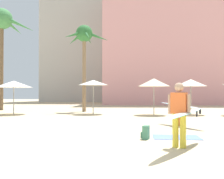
{
  "coord_description": "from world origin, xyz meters",
  "views": [
    {
      "loc": [
        0.58,
        -5.67,
        1.43
      ],
      "look_at": [
        -0.09,
        5.96,
        1.59
      ],
      "focal_mm": 44.42,
      "sensor_mm": 36.0,
      "label": 1
    }
  ],
  "objects_px": {
    "cafe_umbrella_0": "(191,83)",
    "person_near_left": "(180,105)",
    "palm_tree_left": "(84,40)",
    "palm_tree_far_left": "(2,24)",
    "cafe_umbrella_2": "(14,84)",
    "beach_towel": "(176,137)",
    "person_mid_right": "(180,113)",
    "cafe_umbrella_5": "(154,82)",
    "cafe_umbrella_3": "(93,83)",
    "backpack": "(146,133)"
  },
  "relations": [
    {
      "from": "palm_tree_far_left",
      "to": "person_mid_right",
      "type": "bearing_deg",
      "value": -52.27
    },
    {
      "from": "palm_tree_far_left",
      "to": "person_near_left",
      "type": "distance_m",
      "value": 17.92
    },
    {
      "from": "cafe_umbrella_3",
      "to": "beach_towel",
      "type": "distance_m",
      "value": 10.9
    },
    {
      "from": "person_mid_right",
      "to": "palm_tree_left",
      "type": "bearing_deg",
      "value": -133.62
    },
    {
      "from": "beach_towel",
      "to": "palm_tree_far_left",
      "type": "bearing_deg",
      "value": 131.79
    },
    {
      "from": "cafe_umbrella_5",
      "to": "person_near_left",
      "type": "bearing_deg",
      "value": -84.55
    },
    {
      "from": "palm_tree_far_left",
      "to": "person_mid_right",
      "type": "distance_m",
      "value": 20.7
    },
    {
      "from": "palm_tree_far_left",
      "to": "beach_towel",
      "type": "relative_size",
      "value": 5.74
    },
    {
      "from": "beach_towel",
      "to": "person_near_left",
      "type": "distance_m",
      "value": 3.39
    },
    {
      "from": "palm_tree_far_left",
      "to": "person_near_left",
      "type": "height_order",
      "value": "palm_tree_far_left"
    },
    {
      "from": "cafe_umbrella_3",
      "to": "beach_towel",
      "type": "bearing_deg",
      "value": -68.15
    },
    {
      "from": "palm_tree_far_left",
      "to": "cafe_umbrella_3",
      "type": "xyz_separation_m",
      "value": [
        8.31,
        -3.83,
        -5.12
      ]
    },
    {
      "from": "palm_tree_left",
      "to": "cafe_umbrella_5",
      "type": "distance_m",
      "value": 6.89
    },
    {
      "from": "palm_tree_left",
      "to": "cafe_umbrella_0",
      "type": "height_order",
      "value": "palm_tree_left"
    },
    {
      "from": "cafe_umbrella_3",
      "to": "palm_tree_far_left",
      "type": "bearing_deg",
      "value": 155.26
    },
    {
      "from": "palm_tree_left",
      "to": "person_near_left",
      "type": "relative_size",
      "value": 2.55
    },
    {
      "from": "palm_tree_left",
      "to": "person_near_left",
      "type": "distance_m",
      "value": 11.77
    },
    {
      "from": "cafe_umbrella_2",
      "to": "person_near_left",
      "type": "distance_m",
      "value": 11.91
    },
    {
      "from": "cafe_umbrella_3",
      "to": "beach_towel",
      "type": "relative_size",
      "value": 1.56
    },
    {
      "from": "cafe_umbrella_5",
      "to": "cafe_umbrella_3",
      "type": "bearing_deg",
      "value": 171.84
    },
    {
      "from": "cafe_umbrella_3",
      "to": "person_near_left",
      "type": "distance_m",
      "value": 8.31
    },
    {
      "from": "beach_towel",
      "to": "person_mid_right",
      "type": "xyz_separation_m",
      "value": [
        -0.23,
        -1.84,
        0.92
      ]
    },
    {
      "from": "cafe_umbrella_2",
      "to": "cafe_umbrella_3",
      "type": "height_order",
      "value": "cafe_umbrella_3"
    },
    {
      "from": "cafe_umbrella_3",
      "to": "person_mid_right",
      "type": "distance_m",
      "value": 12.4
    },
    {
      "from": "cafe_umbrella_2",
      "to": "beach_towel",
      "type": "bearing_deg",
      "value": -45.03
    },
    {
      "from": "person_near_left",
      "to": "palm_tree_far_left",
      "type": "bearing_deg",
      "value": 29.33
    },
    {
      "from": "palm_tree_far_left",
      "to": "cafe_umbrella_0",
      "type": "bearing_deg",
      "value": -14.69
    },
    {
      "from": "cafe_umbrella_3",
      "to": "cafe_umbrella_5",
      "type": "relative_size",
      "value": 0.97
    },
    {
      "from": "cafe_umbrella_2",
      "to": "beach_towel",
      "type": "height_order",
      "value": "cafe_umbrella_2"
    },
    {
      "from": "cafe_umbrella_5",
      "to": "backpack",
      "type": "relative_size",
      "value": 5.75
    },
    {
      "from": "cafe_umbrella_0",
      "to": "person_mid_right",
      "type": "height_order",
      "value": "cafe_umbrella_0"
    },
    {
      "from": "person_mid_right",
      "to": "person_near_left",
      "type": "bearing_deg",
      "value": -162.94
    },
    {
      "from": "backpack",
      "to": "palm_tree_left",
      "type": "bearing_deg",
      "value": -57.59
    },
    {
      "from": "cafe_umbrella_0",
      "to": "person_near_left",
      "type": "xyz_separation_m",
      "value": [
        -1.94,
        -6.64,
        -1.2
      ]
    },
    {
      "from": "beach_towel",
      "to": "backpack",
      "type": "distance_m",
      "value": 1.12
    },
    {
      "from": "cafe_umbrella_5",
      "to": "backpack",
      "type": "bearing_deg",
      "value": -96.83
    },
    {
      "from": "palm_tree_far_left",
      "to": "backpack",
      "type": "bearing_deg",
      "value": -51.5
    },
    {
      "from": "cafe_umbrella_2",
      "to": "backpack",
      "type": "height_order",
      "value": "cafe_umbrella_2"
    },
    {
      "from": "palm_tree_left",
      "to": "cafe_umbrella_0",
      "type": "xyz_separation_m",
      "value": [
        7.65,
        -2.52,
        -3.48
      ]
    },
    {
      "from": "cafe_umbrella_5",
      "to": "cafe_umbrella_2",
      "type": "bearing_deg",
      "value": 179.62
    },
    {
      "from": "palm_tree_far_left",
      "to": "person_mid_right",
      "type": "xyz_separation_m",
      "value": [
        12.06,
        -15.58,
        -6.37
      ]
    },
    {
      "from": "palm_tree_left",
      "to": "cafe_umbrella_3",
      "type": "relative_size",
      "value": 2.88
    },
    {
      "from": "cafe_umbrella_2",
      "to": "person_near_left",
      "type": "bearing_deg",
      "value": -31.56
    },
    {
      "from": "palm_tree_left",
      "to": "person_near_left",
      "type": "xyz_separation_m",
      "value": [
        5.72,
        -9.17,
        -4.68
      ]
    },
    {
      "from": "cafe_umbrella_0",
      "to": "backpack",
      "type": "xyz_separation_m",
      "value": [
        -3.69,
        -10.23,
        -1.94
      ]
    },
    {
      "from": "backpack",
      "to": "cafe_umbrella_2",
      "type": "bearing_deg",
      "value": -34.41
    },
    {
      "from": "cafe_umbrella_3",
      "to": "cafe_umbrella_5",
      "type": "distance_m",
      "value": 4.16
    },
    {
      "from": "cafe_umbrella_2",
      "to": "palm_tree_far_left",
      "type": "bearing_deg",
      "value": 123.72
    },
    {
      "from": "cafe_umbrella_2",
      "to": "cafe_umbrella_3",
      "type": "distance_m",
      "value": 5.43
    },
    {
      "from": "palm_tree_left",
      "to": "cafe_umbrella_2",
      "type": "xyz_separation_m",
      "value": [
        -4.39,
        -2.96,
        -3.56
      ]
    }
  ]
}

